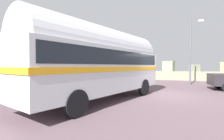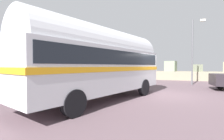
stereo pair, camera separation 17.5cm
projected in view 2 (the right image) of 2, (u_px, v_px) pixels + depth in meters
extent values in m
cube|color=#5E4A51|center=(164.00, 95.00, 9.83)|extent=(32.00, 26.00, 0.02)
cube|color=gray|center=(169.00, 75.00, 20.86)|extent=(31.36, 1.80, 1.10)
sphere|color=gray|center=(83.00, 67.00, 25.03)|extent=(1.00, 1.00, 1.00)
cube|color=gray|center=(101.00, 68.00, 23.75)|extent=(1.12, 1.13, 0.86)
sphere|color=gray|center=(118.00, 67.00, 23.23)|extent=(0.91, 0.91, 0.91)
sphere|color=gray|center=(147.00, 68.00, 21.52)|extent=(0.78, 0.78, 0.78)
cube|color=gray|center=(171.00, 66.00, 20.56)|extent=(1.55, 1.44, 1.29)
cube|color=gray|center=(197.00, 68.00, 19.72)|extent=(1.22, 1.21, 0.86)
cylinder|color=black|center=(114.00, 85.00, 10.99)|extent=(0.55, 1.00, 0.96)
cylinder|color=black|center=(144.00, 87.00, 9.64)|extent=(0.55, 1.00, 0.96)
cylinder|color=black|center=(40.00, 96.00, 6.88)|extent=(0.55, 1.00, 0.96)
cylinder|color=black|center=(74.00, 103.00, 5.52)|extent=(0.55, 1.00, 0.96)
cube|color=silver|center=(101.00, 70.00, 8.23)|extent=(4.77, 8.73, 2.10)
cylinder|color=silver|center=(101.00, 49.00, 8.20)|extent=(4.48, 8.35, 2.20)
cube|color=orange|center=(101.00, 69.00, 8.23)|extent=(4.84, 8.83, 0.20)
cube|color=black|center=(101.00, 58.00, 8.22)|extent=(4.71, 8.42, 0.64)
cube|color=silver|center=(140.00, 81.00, 11.63)|extent=(2.23, 0.83, 0.28)
cylinder|color=black|center=(69.00, 80.00, 14.35)|extent=(0.60, 1.00, 0.96)
cylinder|color=black|center=(85.00, 82.00, 12.89)|extent=(0.60, 1.00, 0.96)
cylinder|color=black|center=(0.00, 86.00, 10.45)|extent=(0.60, 1.00, 0.96)
cylinder|color=black|center=(12.00, 89.00, 8.99)|extent=(0.60, 1.00, 0.96)
cube|color=silver|center=(47.00, 69.00, 11.64)|extent=(5.24, 8.70, 2.10)
cylinder|color=silver|center=(47.00, 54.00, 11.62)|extent=(4.94, 8.32, 2.20)
cube|color=gold|center=(47.00, 68.00, 11.64)|extent=(5.32, 8.80, 0.20)
cube|color=black|center=(47.00, 61.00, 11.63)|extent=(5.16, 8.40, 0.64)
cube|color=silver|center=(92.00, 78.00, 14.86)|extent=(2.19, 0.96, 0.28)
cylinder|color=black|center=(220.00, 85.00, 12.37)|extent=(0.64, 0.25, 0.62)
cylinder|color=#5B5B60|center=(192.00, 53.00, 15.11)|extent=(0.14, 0.14, 6.04)
cube|color=beige|center=(203.00, 20.00, 14.81)|extent=(0.44, 0.24, 0.18)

